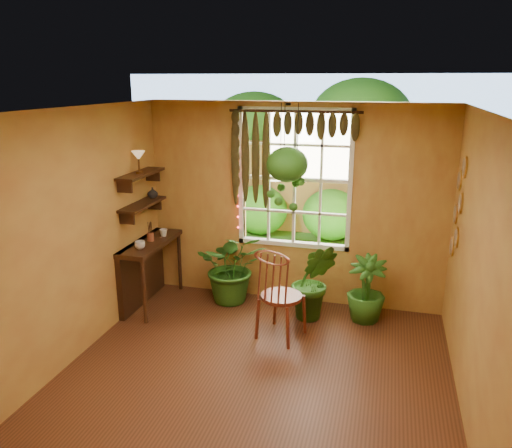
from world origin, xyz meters
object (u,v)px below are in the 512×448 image
at_px(potted_plant_left, 233,266).
at_px(potted_plant_mid, 313,281).
at_px(counter_ledge, 144,265).
at_px(windsor_chair, 280,308).
at_px(hanging_basket, 287,168).

height_order(potted_plant_left, potted_plant_mid, potted_plant_mid).
distance_m(counter_ledge, windsor_chair, 2.04).
height_order(counter_ledge, potted_plant_mid, potted_plant_mid).
xyz_separation_m(windsor_chair, potted_plant_left, (-0.84, 0.83, 0.13)).
relative_size(counter_ledge, potted_plant_left, 1.18).
distance_m(counter_ledge, potted_plant_mid, 2.29).
bearing_deg(counter_ledge, hanging_basket, 9.95).
xyz_separation_m(potted_plant_left, hanging_basket, (0.74, -0.04, 1.40)).
relative_size(windsor_chair, hanging_basket, 0.99).
relative_size(windsor_chair, potted_plant_left, 1.29).
relative_size(potted_plant_left, hanging_basket, 0.77).
xyz_separation_m(potted_plant_mid, hanging_basket, (-0.41, 0.21, 1.39)).
bearing_deg(potted_plant_left, windsor_chair, -44.59).
distance_m(counter_ledge, hanging_basket, 2.34).
bearing_deg(hanging_basket, potted_plant_left, 177.15).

